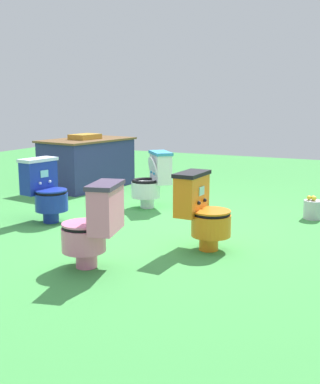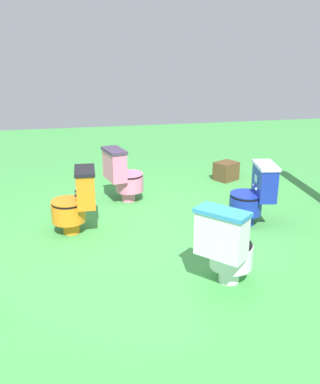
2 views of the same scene
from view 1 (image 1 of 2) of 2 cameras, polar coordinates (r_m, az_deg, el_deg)
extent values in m
plane|color=#429947|center=(5.38, -1.65, -4.16)|extent=(14.00, 14.00, 0.00)
cylinder|color=#192D9E|center=(5.72, -12.64, -2.78)|extent=(0.21, 0.21, 0.14)
cylinder|color=#192D9E|center=(5.67, -12.58, -1.14)|extent=(0.43, 0.43, 0.20)
torus|color=black|center=(5.64, -12.62, -0.03)|extent=(0.41, 0.41, 0.04)
cylinder|color=silver|center=(5.65, -12.60, -0.54)|extent=(0.28, 0.28, 0.01)
cube|color=#192D9E|center=(5.77, -14.01, 1.69)|extent=(0.44, 0.26, 0.37)
cube|color=silver|center=(5.74, -14.10, 3.69)|extent=(0.46, 0.29, 0.04)
cube|color=#8CE0E5|center=(5.68, -13.37, 2.09)|extent=(0.11, 0.03, 0.08)
cylinder|color=#192D9E|center=(5.64, -12.63, 0.19)|extent=(0.42, 0.42, 0.02)
sphere|color=silver|center=(5.74, -12.78, 1.20)|extent=(0.04, 0.04, 0.04)
sphere|color=silver|center=(5.65, -13.84, 1.00)|extent=(0.04, 0.04, 0.04)
cylinder|color=orange|center=(4.60, 5.72, -5.90)|extent=(0.19, 0.19, 0.14)
cylinder|color=orange|center=(4.55, 5.99, -3.89)|extent=(0.38, 0.38, 0.20)
torus|color=black|center=(4.52, 6.02, -2.52)|extent=(0.37, 0.37, 0.04)
cylinder|color=black|center=(4.54, 6.01, -3.15)|extent=(0.25, 0.25, 0.01)
cube|color=orange|center=(4.57, 3.73, -0.38)|extent=(0.42, 0.21, 0.37)
cube|color=black|center=(4.53, 3.76, 2.13)|extent=(0.44, 0.23, 0.04)
cube|color=#8CE0E5|center=(4.52, 4.91, 0.12)|extent=(0.11, 0.01, 0.08)
cylinder|color=orange|center=(4.52, 6.03, -2.24)|extent=(0.37, 0.37, 0.02)
sphere|color=black|center=(4.60, 5.28, -0.96)|extent=(0.04, 0.04, 0.04)
sphere|color=black|center=(4.47, 4.58, -1.29)|extent=(0.04, 0.04, 0.04)
cylinder|color=white|center=(6.32, -1.50, -1.21)|extent=(0.25, 0.25, 0.14)
cylinder|color=white|center=(6.28, -1.68, 0.29)|extent=(0.52, 0.52, 0.20)
torus|color=black|center=(6.26, -1.69, 1.30)|extent=(0.50, 0.50, 0.04)
cylinder|color=#338CBF|center=(6.27, -1.68, 0.83)|extent=(0.34, 0.34, 0.01)
cube|color=white|center=(6.29, 0.08, 2.76)|extent=(0.43, 0.41, 0.37)
cube|color=#338CBF|center=(6.26, 0.08, 4.59)|extent=(0.47, 0.45, 0.04)
cube|color=#8CE0E5|center=(6.25, -0.82, 3.17)|extent=(0.09, 0.08, 0.08)
cylinder|color=white|center=(6.26, -0.80, 2.58)|extent=(0.32, 0.30, 0.35)
sphere|color=#338CBF|center=(6.20, -0.68, 2.17)|extent=(0.04, 0.04, 0.04)
sphere|color=#338CBF|center=(6.33, -1.01, 2.36)|extent=(0.04, 0.04, 0.04)
cylinder|color=pink|center=(4.18, -8.59, -7.74)|extent=(0.22, 0.22, 0.14)
cylinder|color=pink|center=(4.14, -8.92, -5.48)|extent=(0.45, 0.45, 0.20)
torus|color=black|center=(4.11, -8.97, -3.99)|extent=(0.43, 0.43, 0.04)
cylinder|color=#3F334C|center=(4.12, -8.94, -4.68)|extent=(0.29, 0.29, 0.01)
cube|color=pink|center=(4.00, -6.36, -2.05)|extent=(0.44, 0.28, 0.37)
cube|color=#3F334C|center=(3.96, -6.42, 0.81)|extent=(0.47, 0.31, 0.04)
cube|color=#8CE0E5|center=(4.02, -7.74, -1.28)|extent=(0.11, 0.03, 0.08)
cylinder|color=pink|center=(4.10, -8.97, -3.69)|extent=(0.43, 0.43, 0.02)
sphere|color=#3F334C|center=(3.98, -8.09, -2.89)|extent=(0.04, 0.04, 0.04)
sphere|color=#3F334C|center=(4.11, -7.42, -2.44)|extent=(0.04, 0.04, 0.04)
cube|color=navy|center=(7.80, -8.48, 3.23)|extent=(1.51, 1.01, 0.74)
cube|color=brown|center=(7.76, -8.56, 6.05)|extent=(1.58, 1.08, 0.03)
cube|color=#B7842D|center=(7.70, -8.77, 6.42)|extent=(0.49, 0.39, 0.08)
cylinder|color=#B7B7BF|center=(6.01, 17.46, -1.97)|extent=(0.22, 0.22, 0.22)
ellipsoid|color=yellow|center=(5.98, 17.05, -0.64)|extent=(0.07, 0.05, 0.05)
ellipsoid|color=yellow|center=(5.96, 17.60, -0.70)|extent=(0.07, 0.05, 0.05)
ellipsoid|color=yellow|center=(5.99, 17.50, -0.64)|extent=(0.07, 0.05, 0.05)
camera|label=2|loc=(8.74, 15.99, 14.20)|focal=39.77mm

